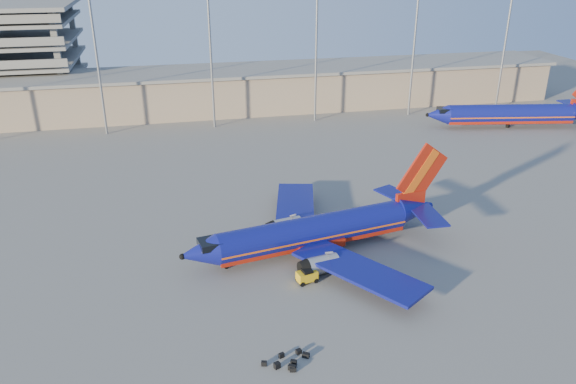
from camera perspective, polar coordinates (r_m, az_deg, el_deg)
ground at (r=68.29m, az=0.52°, el=-4.17°), size 220.00×220.00×0.00m
terminal_building at (r=122.34m, az=-1.00°, el=10.63°), size 122.00×16.00×8.50m
light_mast_row at (r=107.44m, az=-2.44°, el=15.97°), size 101.60×1.60×28.65m
aircraft_main at (r=63.78m, az=3.18°, el=-3.95°), size 32.47×30.97×11.07m
aircraft_second at (r=116.15m, az=21.99°, el=7.39°), size 34.53×13.81×11.77m
baggage_tug at (r=58.48m, az=1.94°, el=-8.48°), size 2.32×1.70×1.50m
luggage_pile at (r=48.72m, az=0.11°, el=-16.85°), size 4.24×2.47×0.52m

